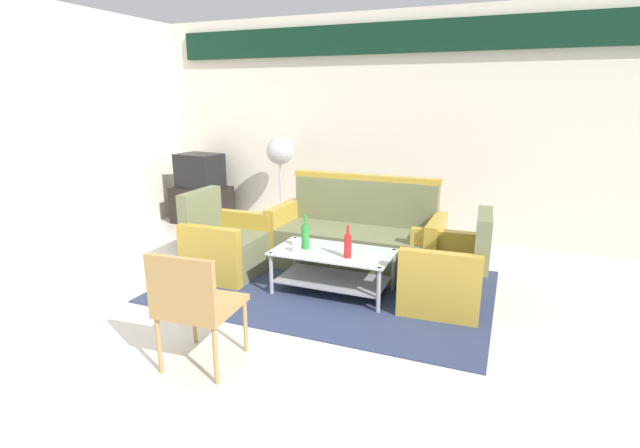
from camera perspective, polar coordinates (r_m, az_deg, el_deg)
The scene contains 14 objects.
ground_plane at distance 3.85m, azimuth -5.47°, elevation -12.59°, with size 14.00×14.00×0.00m, color beige.
wall_back at distance 6.27m, azimuth 7.47°, elevation 12.20°, with size 6.52×0.19×2.80m.
rug at distance 4.63m, azimuth 0.93°, elevation -7.47°, with size 3.05×2.04×0.01m, color #2D3856.
couch at distance 5.05m, azimuth 4.39°, elevation -1.80°, with size 1.81×0.75×0.96m.
armchair_left at distance 4.96m, azimuth -11.40°, elevation -2.72°, with size 0.71×0.77×0.85m.
armchair_right at distance 4.28m, azimuth 15.02°, elevation -5.90°, with size 0.74×0.79×0.85m.
coffee_table at distance 4.40m, azimuth 1.57°, elevation -5.01°, with size 1.10×0.60×0.40m.
bottle_red at distance 4.16m, azimuth 3.36°, elevation -2.58°, with size 0.07×0.07×0.30m.
bottle_green at distance 4.39m, azimuth -1.77°, elevation -1.44°, with size 0.07×0.07×0.32m.
cup at distance 4.32m, azimuth -2.87°, elevation -2.73°, with size 0.08×0.08×0.10m, color silver.
tv_stand at distance 7.08m, azimuth -14.05°, elevation 2.26°, with size 0.80×0.50×0.52m, color black.
television at distance 6.99m, azimuth -14.30°, elevation 6.26°, with size 0.66×0.52×0.48m.
pedestal_fan at distance 6.34m, azimuth -4.84°, elevation 8.10°, with size 0.36×0.36×1.27m.
wicker_chair at distance 3.23m, azimuth -15.01°, elevation -8.97°, with size 0.52×0.52×0.84m.
Camera 1 is at (1.61, -3.00, 1.79)m, focal length 26.52 mm.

